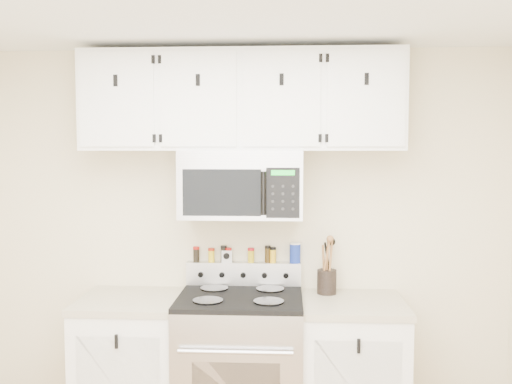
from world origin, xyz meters
TOP-DOWN VIEW (x-y plane):
  - back_wall at (0.00, 1.75)m, footprint 3.50×0.01m
  - range at (0.00, 1.43)m, footprint 0.76×0.65m
  - base_cabinet_left at (-0.69, 1.45)m, footprint 0.64×0.62m
  - base_cabinet_right at (0.69, 1.45)m, footprint 0.64×0.62m
  - microwave at (0.00, 1.55)m, footprint 0.76×0.44m
  - upper_cabinets at (-0.00, 1.58)m, footprint 2.00×0.35m
  - utensil_crock at (0.54, 1.62)m, footprint 0.12×0.12m
  - kitchen_timer at (-0.11, 1.71)m, footprint 0.07×0.06m
  - salt_canister at (0.34, 1.71)m, footprint 0.07×0.07m
  - spice_jar_0 at (-0.32, 1.71)m, footprint 0.04×0.04m
  - spice_jar_1 at (-0.22, 1.71)m, footprint 0.04×0.04m
  - spice_jar_2 at (-0.13, 1.71)m, footprint 0.04×0.04m
  - spice_jar_3 at (-0.10, 1.71)m, footprint 0.04×0.04m
  - spice_jar_4 at (0.05, 1.71)m, footprint 0.04×0.04m
  - spice_jar_5 at (0.16, 1.71)m, footprint 0.04×0.04m
  - spice_jar_6 at (0.19, 1.71)m, footprint 0.04×0.04m

SIDE VIEW (x-z plane):
  - base_cabinet_left at x=-0.69m, z-range 0.00..0.92m
  - base_cabinet_right at x=0.69m, z-range 0.00..0.92m
  - range at x=0.00m, z-range -0.06..1.04m
  - utensil_crock at x=0.54m, z-range 0.83..1.19m
  - kitchen_timer at x=-0.11m, z-range 1.10..1.18m
  - spice_jar_1 at x=-0.22m, z-range 1.10..1.19m
  - spice_jar_4 at x=0.05m, z-range 1.10..1.20m
  - spice_jar_3 at x=-0.10m, z-range 1.10..1.20m
  - spice_jar_0 at x=-0.32m, z-range 1.10..1.20m
  - spice_jar_6 at x=0.19m, z-range 1.10..1.20m
  - spice_jar_2 at x=-0.13m, z-range 1.10..1.21m
  - spice_jar_5 at x=0.16m, z-range 1.10..1.21m
  - salt_canister at x=0.34m, z-range 1.10..1.23m
  - back_wall at x=0.00m, z-range 0.00..2.50m
  - microwave at x=0.00m, z-range 1.42..1.84m
  - upper_cabinets at x=0.00m, z-range 1.84..2.46m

